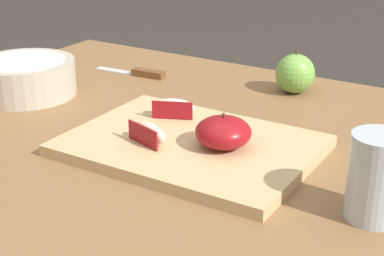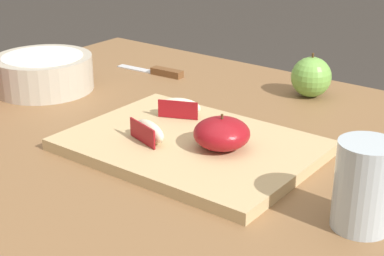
{
  "view_description": "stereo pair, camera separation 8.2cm",
  "coord_description": "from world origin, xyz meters",
  "px_view_note": "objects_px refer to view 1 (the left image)",
  "views": [
    {
      "loc": [
        0.42,
        -0.72,
        1.12
      ],
      "look_at": [
        0.0,
        -0.03,
        0.79
      ],
      "focal_mm": 56.22,
      "sensor_mm": 36.0,
      "label": 1
    },
    {
      "loc": [
        0.49,
        -0.67,
        1.12
      ],
      "look_at": [
        0.0,
        -0.03,
        0.79
      ],
      "focal_mm": 56.22,
      "sensor_mm": 36.0,
      "label": 2
    }
  ],
  "objects_px": {
    "apple_half_skin_up": "(223,132)",
    "apple_wedge_front": "(173,108)",
    "apple_wedge_middle": "(149,133)",
    "drinking_glass_water": "(377,177)",
    "ceramic_fruit_bowl": "(25,77)",
    "paring_knife": "(143,73)",
    "whole_apple_granny_green": "(295,74)",
    "cutting_board": "(192,146)"
  },
  "relations": [
    {
      "from": "apple_half_skin_up",
      "to": "ceramic_fruit_bowl",
      "type": "height_order",
      "value": "apple_half_skin_up"
    },
    {
      "from": "cutting_board",
      "to": "ceramic_fruit_bowl",
      "type": "distance_m",
      "value": 0.4
    },
    {
      "from": "whole_apple_granny_green",
      "to": "ceramic_fruit_bowl",
      "type": "height_order",
      "value": "whole_apple_granny_green"
    },
    {
      "from": "apple_wedge_front",
      "to": "whole_apple_granny_green",
      "type": "xyz_separation_m",
      "value": [
        0.1,
        0.26,
        0.0
      ]
    },
    {
      "from": "apple_wedge_front",
      "to": "drinking_glass_water",
      "type": "distance_m",
      "value": 0.37
    },
    {
      "from": "cutting_board",
      "to": "apple_wedge_middle",
      "type": "bearing_deg",
      "value": -142.38
    },
    {
      "from": "whole_apple_granny_green",
      "to": "drinking_glass_water",
      "type": "xyz_separation_m",
      "value": [
        0.25,
        -0.38,
        0.02
      ]
    },
    {
      "from": "paring_knife",
      "to": "ceramic_fruit_bowl",
      "type": "bearing_deg",
      "value": -119.34
    },
    {
      "from": "cutting_board",
      "to": "apple_wedge_front",
      "type": "distance_m",
      "value": 0.1
    },
    {
      "from": "apple_half_skin_up",
      "to": "drinking_glass_water",
      "type": "bearing_deg",
      "value": -13.15
    },
    {
      "from": "ceramic_fruit_bowl",
      "to": "drinking_glass_water",
      "type": "xyz_separation_m",
      "value": [
        0.67,
        -0.11,
        0.02
      ]
    },
    {
      "from": "apple_half_skin_up",
      "to": "whole_apple_granny_green",
      "type": "relative_size",
      "value": 0.98
    },
    {
      "from": "apple_half_skin_up",
      "to": "whole_apple_granny_green",
      "type": "distance_m",
      "value": 0.32
    },
    {
      "from": "apple_half_skin_up",
      "to": "apple_wedge_front",
      "type": "relative_size",
      "value": 1.12
    },
    {
      "from": "apple_half_skin_up",
      "to": "whole_apple_granny_green",
      "type": "bearing_deg",
      "value": 94.22
    },
    {
      "from": "whole_apple_granny_green",
      "to": "ceramic_fruit_bowl",
      "type": "distance_m",
      "value": 0.5
    },
    {
      "from": "apple_wedge_middle",
      "to": "whole_apple_granny_green",
      "type": "xyz_separation_m",
      "value": [
        0.07,
        0.37,
        0.0
      ]
    },
    {
      "from": "apple_wedge_front",
      "to": "ceramic_fruit_bowl",
      "type": "relative_size",
      "value": 0.39
    },
    {
      "from": "paring_knife",
      "to": "whole_apple_granny_green",
      "type": "xyz_separation_m",
      "value": [
        0.3,
        0.06,
        0.03
      ]
    },
    {
      "from": "apple_wedge_middle",
      "to": "apple_wedge_front",
      "type": "relative_size",
      "value": 1.0
    },
    {
      "from": "drinking_glass_water",
      "to": "apple_half_skin_up",
      "type": "bearing_deg",
      "value": 166.85
    },
    {
      "from": "apple_wedge_middle",
      "to": "apple_wedge_front",
      "type": "xyz_separation_m",
      "value": [
        -0.03,
        0.11,
        0.0
      ]
    },
    {
      "from": "ceramic_fruit_bowl",
      "to": "drinking_glass_water",
      "type": "distance_m",
      "value": 0.68
    },
    {
      "from": "whole_apple_granny_green",
      "to": "drinking_glass_water",
      "type": "height_order",
      "value": "drinking_glass_water"
    },
    {
      "from": "paring_knife",
      "to": "drinking_glass_water",
      "type": "relative_size",
      "value": 1.53
    },
    {
      "from": "cutting_board",
      "to": "ceramic_fruit_bowl",
      "type": "xyz_separation_m",
      "value": [
        -0.4,
        0.06,
        0.03
      ]
    },
    {
      "from": "paring_knife",
      "to": "apple_half_skin_up",
      "type": "bearing_deg",
      "value": -38.35
    },
    {
      "from": "paring_knife",
      "to": "drinking_glass_water",
      "type": "distance_m",
      "value": 0.64
    },
    {
      "from": "paring_knife",
      "to": "drinking_glass_water",
      "type": "height_order",
      "value": "drinking_glass_water"
    },
    {
      "from": "apple_wedge_middle",
      "to": "cutting_board",
      "type": "bearing_deg",
      "value": 37.62
    },
    {
      "from": "apple_wedge_middle",
      "to": "drinking_glass_water",
      "type": "height_order",
      "value": "drinking_glass_water"
    },
    {
      "from": "cutting_board",
      "to": "paring_knife",
      "type": "height_order",
      "value": "cutting_board"
    },
    {
      "from": "paring_knife",
      "to": "ceramic_fruit_bowl",
      "type": "height_order",
      "value": "ceramic_fruit_bowl"
    },
    {
      "from": "drinking_glass_water",
      "to": "paring_knife",
      "type": "bearing_deg",
      "value": 150.69
    },
    {
      "from": "apple_wedge_middle",
      "to": "drinking_glass_water",
      "type": "xyz_separation_m",
      "value": [
        0.33,
        -0.01,
        0.02
      ]
    },
    {
      "from": "cutting_board",
      "to": "apple_wedge_front",
      "type": "height_order",
      "value": "apple_wedge_front"
    },
    {
      "from": "cutting_board",
      "to": "apple_wedge_front",
      "type": "bearing_deg",
      "value": 138.39
    },
    {
      "from": "cutting_board",
      "to": "paring_knife",
      "type": "distance_m",
      "value": 0.38
    },
    {
      "from": "paring_knife",
      "to": "drinking_glass_water",
      "type": "bearing_deg",
      "value": -29.31
    },
    {
      "from": "apple_half_skin_up",
      "to": "paring_knife",
      "type": "bearing_deg",
      "value": 141.65
    },
    {
      "from": "cutting_board",
      "to": "drinking_glass_water",
      "type": "relative_size",
      "value": 3.37
    },
    {
      "from": "paring_knife",
      "to": "ceramic_fruit_bowl",
      "type": "distance_m",
      "value": 0.24
    }
  ]
}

